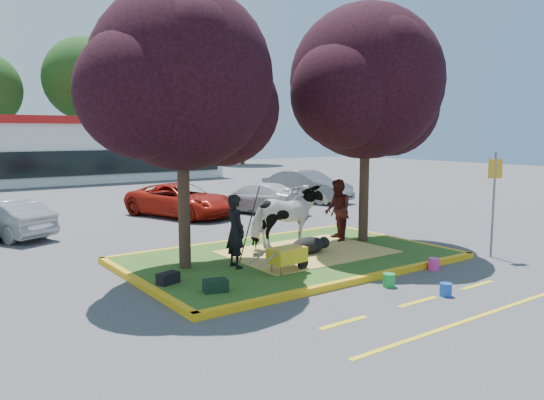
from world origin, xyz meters
TOP-DOWN VIEW (x-y plane):
  - ground at (0.00, 0.00)m, footprint 90.00×90.00m
  - median_island at (0.00, 0.00)m, footprint 8.00×5.00m
  - curb_near at (0.00, -2.58)m, footprint 8.30×0.16m
  - curb_far at (0.00, 2.58)m, footprint 8.30×0.16m
  - curb_left at (-4.08, 0.00)m, footprint 0.16×5.30m
  - curb_right at (4.08, 0.00)m, footprint 0.16×5.30m
  - straw_bedding at (0.60, 0.00)m, footprint 4.20×3.00m
  - tree_purple_left at (-2.78, 0.38)m, footprint 5.06×4.20m
  - tree_purple_right at (2.92, 0.18)m, footprint 5.30×4.40m
  - fire_lane_stripe_a at (-2.00, -4.20)m, footprint 1.10×0.12m
  - fire_lane_stripe_b at (0.00, -4.20)m, footprint 1.10×0.12m
  - fire_lane_stripe_c at (2.00, -4.20)m, footprint 1.10×0.12m
  - fire_lane_long at (0.00, -5.40)m, footprint 6.00×0.10m
  - retail_building at (2.00, 27.98)m, footprint 20.40×8.40m
  - treeline at (1.23, 37.61)m, footprint 46.58×7.80m
  - cow at (0.49, 0.69)m, footprint 2.19×1.22m
  - calf at (0.50, -0.18)m, footprint 1.07×0.65m
  - handler at (-1.80, -0.26)m, footprint 0.44×0.65m
  - visitor_a at (2.31, 0.68)m, footprint 1.00×1.10m
  - visitor_b at (2.78, 1.09)m, footprint 0.34×0.75m
  - wheelbarrow at (-1.09, -1.35)m, footprint 1.54×0.59m
  - gear_bag_dark at (-3.70, -0.62)m, footprint 0.52×0.38m
  - gear_bag_green at (-3.17, -1.71)m, footprint 0.54×0.41m
  - sign_post at (4.69, -2.83)m, footprint 0.37×0.19m
  - bucket_green at (0.33, -3.14)m, footprint 0.33×0.33m
  - bucket_pink at (2.31, -2.80)m, footprint 0.30×0.30m
  - bucket_blue at (0.78, -4.27)m, footprint 0.26×0.26m
  - car_silver at (-5.53, 7.67)m, footprint 2.66×3.93m
  - car_red at (0.98, 8.43)m, footprint 3.66×5.21m
  - car_white at (4.03, 7.62)m, footprint 3.19×4.67m
  - car_grey at (8.03, 9.11)m, footprint 2.67×4.80m

SIDE VIEW (x-z plane):
  - ground at x=0.00m, z-range 0.00..0.00m
  - fire_lane_stripe_a at x=-2.00m, z-range 0.00..0.01m
  - fire_lane_stripe_b at x=0.00m, z-range 0.00..0.01m
  - fire_lane_stripe_c at x=2.00m, z-range 0.00..0.01m
  - fire_lane_long at x=0.00m, z-range 0.00..0.01m
  - median_island at x=0.00m, z-range 0.00..0.15m
  - curb_near at x=0.00m, z-range 0.00..0.15m
  - curb_far at x=0.00m, z-range 0.00..0.15m
  - curb_left at x=-4.08m, z-range 0.00..0.15m
  - curb_right at x=4.08m, z-range 0.00..0.15m
  - bucket_blue at x=0.78m, z-range 0.00..0.27m
  - bucket_pink at x=2.31m, z-range 0.00..0.29m
  - bucket_green at x=0.33m, z-range 0.00..0.29m
  - straw_bedding at x=0.60m, z-range 0.15..0.16m
  - gear_bag_dark at x=-3.70m, z-range 0.15..0.39m
  - gear_bag_green at x=-3.17m, z-range 0.15..0.41m
  - calf at x=0.50m, z-range 0.15..0.60m
  - wheelbarrow at x=-1.09m, z-range 0.26..0.84m
  - car_silver at x=-5.53m, z-range 0.00..1.23m
  - car_white at x=4.03m, z-range 0.00..1.26m
  - car_red at x=0.98m, z-range 0.00..1.32m
  - car_grey at x=8.03m, z-range 0.00..1.50m
  - visitor_b at x=2.78m, z-range 0.15..1.40m
  - handler at x=-1.80m, z-range 0.15..1.90m
  - cow at x=0.49m, z-range 0.15..1.91m
  - visitor_a at x=2.31m, z-range 0.15..1.98m
  - sign_post at x=4.69m, z-range 0.36..3.20m
  - retail_building at x=2.00m, z-range 0.05..4.45m
  - tree_purple_left at x=-2.78m, z-range 1.10..7.61m
  - tree_purple_right at x=2.92m, z-range 1.15..7.97m
  - treeline at x=1.23m, z-range 0.42..15.05m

